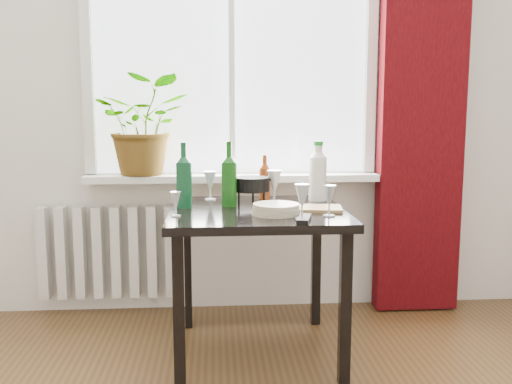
{
  "coord_description": "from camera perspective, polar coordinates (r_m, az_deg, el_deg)",
  "views": [
    {
      "loc": [
        -0.1,
        -1.2,
        1.22
      ],
      "look_at": [
        0.1,
        1.55,
        0.82
      ],
      "focal_mm": 40.0,
      "sensor_mm": 36.0,
      "label": 1
    }
  ],
  "objects": [
    {
      "name": "wine_bottle_left",
      "position": [
        2.84,
        -7.22,
        1.76
      ],
      "size": [
        0.1,
        0.1,
        0.33
      ],
      "primitive_type": null,
      "rotation": [
        0.0,
        0.0,
        0.39
      ],
      "color": "#0C4021",
      "rests_on": "table"
    },
    {
      "name": "wineglass_front_right",
      "position": [
        2.53,
        4.63,
        -0.94
      ],
      "size": [
        0.07,
        0.07,
        0.16
      ],
      "primitive_type": null,
      "rotation": [
        0.0,
        0.0,
        0.03
      ],
      "color": "silver",
      "rests_on": "table"
    },
    {
      "name": "windowsill",
      "position": [
        3.38,
        -2.37,
        1.46
      ],
      "size": [
        1.72,
        0.2,
        0.04
      ],
      "color": "white",
      "rests_on": "ground"
    },
    {
      "name": "potted_plant",
      "position": [
        3.39,
        -11.05,
        6.57
      ],
      "size": [
        0.54,
        0.48,
        0.58
      ],
      "primitive_type": "imported",
      "rotation": [
        0.0,
        0.0,
        -0.06
      ],
      "color": "#3A7F22",
      "rests_on": "windowsill"
    },
    {
      "name": "bottle_amber",
      "position": [
        3.1,
        0.88,
        1.55
      ],
      "size": [
        0.06,
        0.06,
        0.25
      ],
      "primitive_type": null,
      "rotation": [
        0.0,
        0.0,
        0.03
      ],
      "color": "maroon",
      "rests_on": "table"
    },
    {
      "name": "wineglass_front_left",
      "position": [
        2.62,
        -8.03,
        -1.19
      ],
      "size": [
        0.05,
        0.05,
        0.12
      ],
      "primitive_type": null,
      "rotation": [
        0.0,
        0.0,
        -0.09
      ],
      "color": "silver",
      "rests_on": "table"
    },
    {
      "name": "fondue_pot",
      "position": [
        2.93,
        -0.41,
        0.15
      ],
      "size": [
        0.22,
        0.2,
        0.14
      ],
      "primitive_type": null,
      "rotation": [
        0.0,
        0.0,
        0.08
      ],
      "color": "black",
      "rests_on": "table"
    },
    {
      "name": "window",
      "position": [
        3.44,
        -2.49,
        14.51
      ],
      "size": [
        1.72,
        0.08,
        1.62
      ],
      "color": "white",
      "rests_on": "ground"
    },
    {
      "name": "cutting_board",
      "position": [
        2.79,
        5.69,
        -1.63
      ],
      "size": [
        0.3,
        0.22,
        0.01
      ],
      "primitive_type": "cube",
      "rotation": [
        0.0,
        0.0,
        -0.15
      ],
      "color": "#A9854C",
      "rests_on": "table"
    },
    {
      "name": "curtain",
      "position": [
        3.54,
        16.28,
        9.09
      ],
      "size": [
        0.5,
        0.12,
        2.56
      ],
      "color": "#350408",
      "rests_on": "ground"
    },
    {
      "name": "wineglass_back_center",
      "position": [
        2.95,
        1.85,
        0.56
      ],
      "size": [
        0.08,
        0.08,
        0.18
      ],
      "primitive_type": null,
      "rotation": [
        0.0,
        0.0,
        -0.09
      ],
      "color": "silver",
      "rests_on": "table"
    },
    {
      "name": "wineglass_back_left",
      "position": [
        3.08,
        -4.61,
        0.66
      ],
      "size": [
        0.07,
        0.07,
        0.16
      ],
      "primitive_type": null,
      "rotation": [
        0.0,
        0.0,
        -0.02
      ],
      "color": "silver",
      "rests_on": "table"
    },
    {
      "name": "radiator",
      "position": [
        3.54,
        -14.62,
        -5.8
      ],
      "size": [
        0.8,
        0.1,
        0.55
      ],
      "color": "silver",
      "rests_on": "ground"
    },
    {
      "name": "tv_remote",
      "position": [
        2.51,
        4.84,
        -2.68
      ],
      "size": [
        0.09,
        0.18,
        0.02
      ],
      "primitive_type": "cube",
      "rotation": [
        0.0,
        0.0,
        -0.25
      ],
      "color": "black",
      "rests_on": "table"
    },
    {
      "name": "cleaning_bottle",
      "position": [
        3.06,
        6.2,
        2.2
      ],
      "size": [
        0.11,
        0.11,
        0.33
      ],
      "primitive_type": null,
      "rotation": [
        0.0,
        0.0,
        0.21
      ],
      "color": "silver",
      "rests_on": "table"
    },
    {
      "name": "wineglass_far_right",
      "position": [
        2.62,
        7.33,
        -0.84
      ],
      "size": [
        0.08,
        0.08,
        0.15
      ],
      "primitive_type": null,
      "rotation": [
        0.0,
        0.0,
        -0.32
      ],
      "color": "#B0B7BE",
      "rests_on": "table"
    },
    {
      "name": "plate_stack",
      "position": [
        2.65,
        2.02,
        -1.72
      ],
      "size": [
        0.24,
        0.24,
        0.05
      ],
      "primitive_type": "cylinder",
      "rotation": [
        0.0,
        0.0,
        -0.05
      ],
      "color": "beige",
      "rests_on": "table"
    },
    {
      "name": "wine_bottle_right",
      "position": [
        2.86,
        -2.71,
        1.86
      ],
      "size": [
        0.09,
        0.09,
        0.33
      ],
      "primitive_type": null,
      "rotation": [
        0.0,
        0.0,
        -0.11
      ],
      "color": "#0F4A0E",
      "rests_on": "table"
    },
    {
      "name": "table",
      "position": [
        2.82,
        0.08,
        -3.55
      ],
      "size": [
        0.85,
        0.85,
        0.74
      ],
      "color": "black",
      "rests_on": "ground"
    }
  ]
}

